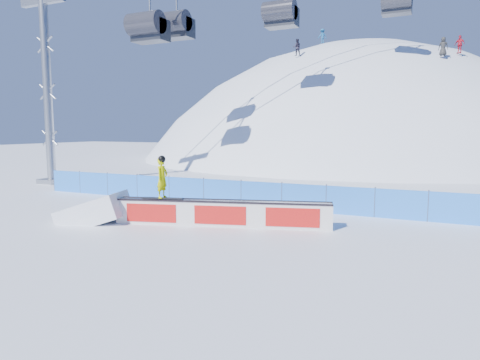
% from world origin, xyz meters
% --- Properties ---
extents(ground, '(160.00, 160.00, 0.00)m').
position_xyz_m(ground, '(0.00, 0.00, 0.00)').
color(ground, white).
rests_on(ground, ground).
extents(snow_hill, '(64.00, 64.00, 64.00)m').
position_xyz_m(snow_hill, '(0.00, 42.00, -18.00)').
color(snow_hill, white).
rests_on(snow_hill, ground).
extents(safety_fence, '(22.05, 0.05, 1.30)m').
position_xyz_m(safety_fence, '(0.00, 4.50, 0.60)').
color(safety_fence, blue).
rests_on(safety_fence, ground).
extents(rail_box, '(7.97, 2.76, 0.97)m').
position_xyz_m(rail_box, '(2.03, 0.49, 0.48)').
color(rail_box, silver).
rests_on(rail_box, ground).
extents(snow_ramp, '(2.99, 2.31, 1.65)m').
position_xyz_m(snow_ramp, '(-2.86, -0.89, 0.00)').
color(snow_ramp, white).
rests_on(snow_ramp, ground).
extents(snowboarder, '(1.58, 0.70, 1.64)m').
position_xyz_m(snowboarder, '(-0.16, -0.13, 1.78)').
color(snowboarder, black).
rests_on(snowboarder, rail_box).
extents(distant_skiers, '(15.58, 9.03, 4.94)m').
position_xyz_m(distant_skiers, '(1.96, 32.22, 12.27)').
color(distant_skiers, black).
rests_on(distant_skiers, ground).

